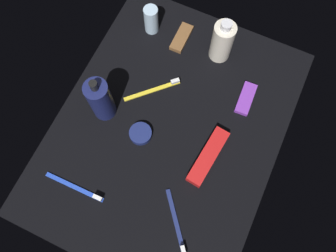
{
  "coord_description": "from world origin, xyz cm",
  "views": [
    {
      "loc": [
        28.46,
        13.23,
        96.65
      ],
      "look_at": [
        0.0,
        0.0,
        3.0
      ],
      "focal_mm": 36.81,
      "sensor_mm": 36.0,
      "label": 1
    }
  ],
  "objects_px": {
    "deodorant_stick": "(151,20)",
    "snack_bar_purple": "(246,99)",
    "toothbrush_blue": "(78,188)",
    "toothbrush_yellow": "(156,89)",
    "bodywash_bottle": "(222,41)",
    "toothpaste_box_red": "(208,157)",
    "cream_tin_left": "(141,134)",
    "toothbrush_navy": "(177,226)",
    "snack_bar_brown": "(182,38)",
    "lotion_bottle": "(100,100)"
  },
  "relations": [
    {
      "from": "deodorant_stick",
      "to": "snack_bar_purple",
      "type": "bearing_deg",
      "value": 73.94
    },
    {
      "from": "toothbrush_blue",
      "to": "toothbrush_yellow",
      "type": "xyz_separation_m",
      "value": [
        -0.36,
        0.06,
        0.0
      ]
    },
    {
      "from": "bodywash_bottle",
      "to": "toothpaste_box_red",
      "type": "xyz_separation_m",
      "value": [
        0.33,
        0.1,
        -0.06
      ]
    },
    {
      "from": "toothbrush_yellow",
      "to": "cream_tin_left",
      "type": "relative_size",
      "value": 2.06
    },
    {
      "from": "deodorant_stick",
      "to": "toothbrush_navy",
      "type": "xyz_separation_m",
      "value": [
        0.53,
        0.33,
        -0.04
      ]
    },
    {
      "from": "bodywash_bottle",
      "to": "toothbrush_blue",
      "type": "bearing_deg",
      "value": -19.04
    },
    {
      "from": "toothbrush_navy",
      "to": "snack_bar_brown",
      "type": "distance_m",
      "value": 0.58
    },
    {
      "from": "lotion_bottle",
      "to": "bodywash_bottle",
      "type": "bearing_deg",
      "value": 143.67
    },
    {
      "from": "snack_bar_brown",
      "to": "toothbrush_yellow",
      "type": "bearing_deg",
      "value": 0.32
    },
    {
      "from": "snack_bar_brown",
      "to": "cream_tin_left",
      "type": "relative_size",
      "value": 1.58
    },
    {
      "from": "toothbrush_blue",
      "to": "snack_bar_brown",
      "type": "distance_m",
      "value": 0.57
    },
    {
      "from": "toothbrush_navy",
      "to": "snack_bar_brown",
      "type": "relative_size",
      "value": 1.41
    },
    {
      "from": "lotion_bottle",
      "to": "deodorant_stick",
      "type": "distance_m",
      "value": 0.32
    },
    {
      "from": "toothpaste_box_red",
      "to": "cream_tin_left",
      "type": "relative_size",
      "value": 2.67
    },
    {
      "from": "snack_bar_brown",
      "to": "cream_tin_left",
      "type": "xyz_separation_m",
      "value": [
        0.35,
        0.02,
        0.0
      ]
    },
    {
      "from": "toothbrush_navy",
      "to": "snack_bar_brown",
      "type": "xyz_separation_m",
      "value": [
        -0.54,
        -0.23,
        0.0
      ]
    },
    {
      "from": "deodorant_stick",
      "to": "toothbrush_yellow",
      "type": "bearing_deg",
      "value": 28.72
    },
    {
      "from": "bodywash_bottle",
      "to": "snack_bar_brown",
      "type": "distance_m",
      "value": 0.15
    },
    {
      "from": "bodywash_bottle",
      "to": "toothbrush_blue",
      "type": "height_order",
      "value": "bodywash_bottle"
    },
    {
      "from": "toothbrush_yellow",
      "to": "cream_tin_left",
      "type": "xyz_separation_m",
      "value": [
        0.15,
        0.02,
        0.0
      ]
    },
    {
      "from": "toothpaste_box_red",
      "to": "snack_bar_purple",
      "type": "distance_m",
      "value": 0.22
    },
    {
      "from": "bodywash_bottle",
      "to": "cream_tin_left",
      "type": "relative_size",
      "value": 2.47
    },
    {
      "from": "lotion_bottle",
      "to": "deodorant_stick",
      "type": "relative_size",
      "value": 1.88
    },
    {
      "from": "lotion_bottle",
      "to": "toothbrush_yellow",
      "type": "height_order",
      "value": "lotion_bottle"
    },
    {
      "from": "snack_bar_brown",
      "to": "cream_tin_left",
      "type": "distance_m",
      "value": 0.35
    },
    {
      "from": "bodywash_bottle",
      "to": "cream_tin_left",
      "type": "xyz_separation_m",
      "value": [
        0.35,
        -0.11,
        -0.06
      ]
    },
    {
      "from": "snack_bar_brown",
      "to": "cream_tin_left",
      "type": "bearing_deg",
      "value": 3.96
    },
    {
      "from": "bodywash_bottle",
      "to": "toothbrush_blue",
      "type": "relative_size",
      "value": 0.9
    },
    {
      "from": "deodorant_stick",
      "to": "toothbrush_yellow",
      "type": "height_order",
      "value": "deodorant_stick"
    },
    {
      "from": "deodorant_stick",
      "to": "toothbrush_blue",
      "type": "bearing_deg",
      "value": 4.11
    },
    {
      "from": "toothbrush_navy",
      "to": "toothbrush_yellow",
      "type": "distance_m",
      "value": 0.41
    },
    {
      "from": "lotion_bottle",
      "to": "toothbrush_navy",
      "type": "bearing_deg",
      "value": 57.26
    },
    {
      "from": "toothpaste_box_red",
      "to": "snack_bar_purple",
      "type": "height_order",
      "value": "toothpaste_box_red"
    },
    {
      "from": "snack_bar_brown",
      "to": "toothpaste_box_red",
      "type": "bearing_deg",
      "value": 34.84
    },
    {
      "from": "deodorant_stick",
      "to": "snack_bar_purple",
      "type": "xyz_separation_m",
      "value": [
        0.11,
        0.37,
        -0.04
      ]
    },
    {
      "from": "toothbrush_yellow",
      "to": "cream_tin_left",
      "type": "height_order",
      "value": "same"
    },
    {
      "from": "bodywash_bottle",
      "to": "cream_tin_left",
      "type": "height_order",
      "value": "bodywash_bottle"
    },
    {
      "from": "bodywash_bottle",
      "to": "snack_bar_purple",
      "type": "bearing_deg",
      "value": 49.96
    },
    {
      "from": "snack_bar_purple",
      "to": "bodywash_bottle",
      "type": "bearing_deg",
      "value": -132.9
    },
    {
      "from": "toothbrush_blue",
      "to": "toothpaste_box_red",
      "type": "bearing_deg",
      "value": 128.57
    },
    {
      "from": "deodorant_stick",
      "to": "snack_bar_purple",
      "type": "height_order",
      "value": "deodorant_stick"
    },
    {
      "from": "toothpaste_box_red",
      "to": "cream_tin_left",
      "type": "distance_m",
      "value": 0.21
    },
    {
      "from": "snack_bar_purple",
      "to": "snack_bar_brown",
      "type": "height_order",
      "value": "same"
    },
    {
      "from": "bodywash_bottle",
      "to": "toothbrush_yellow",
      "type": "relative_size",
      "value": 1.2
    },
    {
      "from": "bodywash_bottle",
      "to": "cream_tin_left",
      "type": "bearing_deg",
      "value": -16.98
    },
    {
      "from": "lotion_bottle",
      "to": "toothbrush_blue",
      "type": "distance_m",
      "value": 0.25
    },
    {
      "from": "bodywash_bottle",
      "to": "snack_bar_brown",
      "type": "height_order",
      "value": "bodywash_bottle"
    },
    {
      "from": "deodorant_stick",
      "to": "toothbrush_yellow",
      "type": "xyz_separation_m",
      "value": [
        0.19,
        0.1,
        -0.04
      ]
    },
    {
      "from": "bodywash_bottle",
      "to": "toothbrush_blue",
      "type": "distance_m",
      "value": 0.6
    },
    {
      "from": "bodywash_bottle",
      "to": "snack_bar_brown",
      "type": "bearing_deg",
      "value": -89.99
    }
  ]
}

